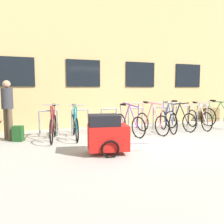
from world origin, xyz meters
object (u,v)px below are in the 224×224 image
bike_trailer (107,134)px  person_by_bench (7,106)px  bicycle_green (220,117)px  bicycle_maroon (53,126)px  bicycle_pink (152,122)px  bicycle_black (180,119)px  backpack (18,134)px  bicycle_teal (75,125)px  planter_box (210,115)px  bicycle_purple (129,123)px  bicycle_blue (168,120)px  bicycle_white (199,118)px

bike_trailer → person_by_bench: size_ratio=0.86×
person_by_bench → bicycle_green: bearing=-4.0°
bicycle_maroon → bike_trailer: bicycle_maroon is taller
bicycle_pink → bicycle_black: bicycle_pink is taller
backpack → bicycle_teal: bearing=16.9°
bicycle_pink → bike_trailer: (-2.20, -1.80, 0.08)m
planter_box → bicycle_pink: bearing=-158.0°
bicycle_purple → bike_trailer: (-1.35, -1.78, 0.09)m
bicycle_teal → bicycle_maroon: 0.65m
bicycle_purple → bicycle_blue: bearing=4.1°
bicycle_green → bicycle_black: bicycle_black is taller
bicycle_green → bicycle_maroon: size_ratio=1.01×
bicycle_white → planter_box: (1.90, 1.46, -0.08)m
bicycle_white → person_by_bench: (-6.52, 0.40, 0.62)m
bicycle_white → bicycle_maroon: (-5.30, -0.04, 0.01)m
bicycle_blue → bike_trailer: 3.46m
bicycle_pink → bicycle_blue: (0.70, 0.10, 0.01)m
bicycle_maroon → bicycle_black: 4.47m
bicycle_purple → backpack: bearing=175.2°
planter_box → bicycle_blue: bearing=-155.3°
bicycle_blue → bicycle_maroon: bearing=179.6°
bicycle_pink → bicycle_blue: bicycle_pink is taller
bicycle_blue → bike_trailer: size_ratio=1.10×
bicycle_blue → bike_trailer: bearing=-146.9°
bicycle_green → bike_trailer: bearing=-160.5°
bicycle_white → bicycle_black: bicycle_black is taller
bicycle_purple → bicycle_green: 3.83m
bicycle_black → bicycle_blue: (-0.58, -0.12, 0.01)m
bicycle_purple → backpack: (-3.31, 0.28, -0.16)m
bicycle_white → bicycle_maroon: size_ratio=0.93×
bicycle_pink → bicycle_maroon: same height
planter_box → person_by_bench: bearing=-172.8°
bicycle_pink → bike_trailer: 2.84m
bicycle_pink → bicycle_maroon: size_ratio=0.93×
bicycle_pink → backpack: 4.16m
bicycle_purple → bicycle_black: bicycle_purple is taller
bicycle_maroon → bicycle_blue: bicycle_maroon is taller
bike_trailer → backpack: size_ratio=3.37×
bicycle_blue → person_by_bench: person_by_bench is taller
bicycle_maroon → bicycle_blue: 3.89m
bike_trailer → bicycle_purple: bearing=52.8°
bicycle_white → backpack: bicycle_white is taller
person_by_bench → bicycle_blue: bearing=-5.2°
bicycle_white → backpack: size_ratio=3.75×
bicycle_pink → person_by_bench: person_by_bench is taller
bicycle_white → bicycle_purple: (-2.95, -0.17, -0.00)m
bicycle_white → bicycle_black: size_ratio=1.01×
bicycle_teal → bicycle_maroon: bearing=-177.7°
bicycle_purple → bike_trailer: bicycle_purple is taller
bicycle_maroon → planter_box: size_ratio=2.53×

